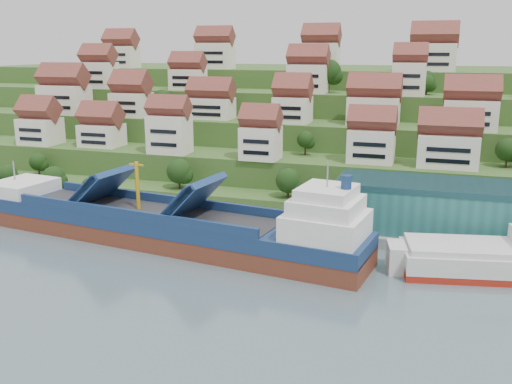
% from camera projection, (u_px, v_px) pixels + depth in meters
% --- Properties ---
extents(ground, '(300.00, 300.00, 0.00)m').
position_uv_depth(ground, '(213.00, 246.00, 113.31)').
color(ground, slate).
rests_on(ground, ground).
extents(quay, '(180.00, 14.00, 2.20)m').
position_uv_depth(quay, '(327.00, 228.00, 120.92)').
color(quay, gray).
rests_on(quay, ground).
extents(pebble_beach, '(45.00, 20.00, 1.00)m').
position_uv_depth(pebble_beach, '(14.00, 204.00, 141.51)').
color(pebble_beach, gray).
rests_on(pebble_beach, ground).
extents(hillside, '(260.00, 128.00, 31.00)m').
position_uv_depth(hillside, '(320.00, 126.00, 206.18)').
color(hillside, '#2D4C1E').
rests_on(hillside, ground).
extents(hillside_village, '(155.23, 64.61, 28.72)m').
position_uv_depth(hillside_village, '(284.00, 98.00, 163.46)').
color(hillside_village, white).
rests_on(hillside_village, ground).
extents(hillside_trees, '(141.95, 62.14, 31.77)m').
position_uv_depth(hillside_trees, '(246.00, 128.00, 153.38)').
color(hillside_trees, '#1C3B13').
rests_on(hillside_trees, ground).
extents(warehouse, '(60.00, 15.00, 10.00)m').
position_uv_depth(warehouse, '(491.00, 211.00, 111.74)').
color(warehouse, '#276B68').
rests_on(warehouse, quay).
extents(flagpole, '(1.28, 0.16, 8.00)m').
position_uv_depth(flagpole, '(314.00, 207.00, 115.44)').
color(flagpole, gray).
rests_on(flagpole, quay).
extents(beach_huts, '(14.40, 3.70, 2.20)m').
position_uv_depth(beach_huts, '(3.00, 198.00, 140.55)').
color(beach_huts, white).
rests_on(beach_huts, pebble_beach).
extents(cargo_ship, '(87.68, 24.94, 19.33)m').
position_uv_depth(cargo_ship, '(167.00, 226.00, 113.89)').
color(cargo_ship, brown).
rests_on(cargo_ship, ground).
extents(second_ship, '(31.95, 16.90, 8.80)m').
position_uv_depth(second_ship, '(496.00, 260.00, 98.31)').
color(second_ship, maroon).
rests_on(second_ship, ground).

